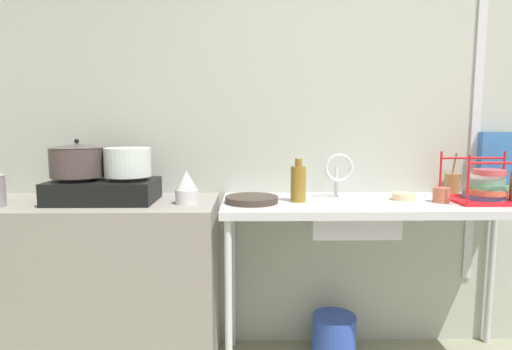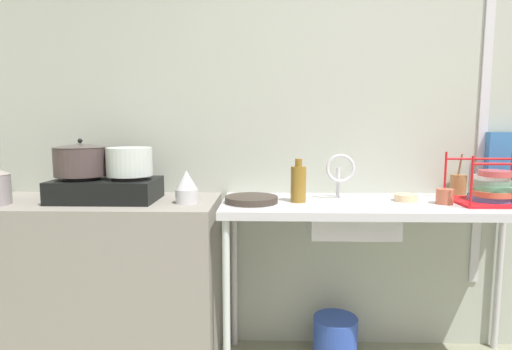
{
  "view_description": "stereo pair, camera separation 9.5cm",
  "coord_description": "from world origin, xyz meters",
  "px_view_note": "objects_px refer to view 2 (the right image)",
  "views": [
    {
      "loc": [
        -0.89,
        -0.76,
        1.32
      ],
      "look_at": [
        -0.85,
        1.38,
        1.06
      ],
      "focal_mm": 29.34,
      "sensor_mm": 36.0,
      "label": 1
    },
    {
      "loc": [
        -0.79,
        -0.76,
        1.32
      ],
      "look_at": [
        -0.85,
        1.38,
        1.06
      ],
      "focal_mm": 29.34,
      "sensor_mm": 36.0,
      "label": 2
    }
  ],
  "objects_px": {
    "frying_pan": "(251,199)",
    "small_bowl_on_drainboard": "(406,198)",
    "cereal_box": "(502,164)",
    "bottle_by_sink": "(298,183)",
    "faucet": "(340,170)",
    "dish_rack": "(492,189)",
    "bucket_on_floor": "(335,339)",
    "sink_basin": "(351,218)",
    "percolator": "(187,187)",
    "utensil_jar": "(458,185)",
    "stove": "(106,189)",
    "cup_by_rack": "(445,196)",
    "pot_on_left_burner": "(81,159)",
    "pot_on_right_burner": "(129,162)"
  },
  "relations": [
    {
      "from": "frying_pan",
      "to": "small_bowl_on_drainboard",
      "type": "relative_size",
      "value": 2.26
    },
    {
      "from": "small_bowl_on_drainboard",
      "to": "cereal_box",
      "type": "relative_size",
      "value": 0.34
    },
    {
      "from": "bottle_by_sink",
      "to": "faucet",
      "type": "bearing_deg",
      "value": 24.09
    },
    {
      "from": "dish_rack",
      "to": "bucket_on_floor",
      "type": "distance_m",
      "value": 1.15
    },
    {
      "from": "frying_pan",
      "to": "cereal_box",
      "type": "bearing_deg",
      "value": 10.47
    },
    {
      "from": "frying_pan",
      "to": "bucket_on_floor",
      "type": "bearing_deg",
      "value": 14.07
    },
    {
      "from": "sink_basin",
      "to": "faucet",
      "type": "distance_m",
      "value": 0.27
    },
    {
      "from": "cereal_box",
      "to": "bucket_on_floor",
      "type": "relative_size",
      "value": 1.44
    },
    {
      "from": "small_bowl_on_drainboard",
      "to": "bottle_by_sink",
      "type": "distance_m",
      "value": 0.57
    },
    {
      "from": "percolator",
      "to": "utensil_jar",
      "type": "height_order",
      "value": "utensil_jar"
    },
    {
      "from": "faucet",
      "to": "percolator",
      "type": "bearing_deg",
      "value": -169.14
    },
    {
      "from": "frying_pan",
      "to": "dish_rack",
      "type": "relative_size",
      "value": 0.73
    },
    {
      "from": "stove",
      "to": "bottle_by_sink",
      "type": "relative_size",
      "value": 2.36
    },
    {
      "from": "stove",
      "to": "bottle_by_sink",
      "type": "xyz_separation_m",
      "value": [
        1.0,
        -0.01,
        0.04
      ]
    },
    {
      "from": "cereal_box",
      "to": "sink_basin",
      "type": "bearing_deg",
      "value": -159.85
    },
    {
      "from": "cup_by_rack",
      "to": "small_bowl_on_drainboard",
      "type": "relative_size",
      "value": 0.7
    },
    {
      "from": "pot_on_left_burner",
      "to": "bucket_on_floor",
      "type": "xyz_separation_m",
      "value": [
        1.35,
        0.08,
        -1.01
      ]
    },
    {
      "from": "sink_basin",
      "to": "faucet",
      "type": "bearing_deg",
      "value": 106.68
    },
    {
      "from": "faucet",
      "to": "dish_rack",
      "type": "relative_size",
      "value": 0.65
    },
    {
      "from": "stove",
      "to": "sink_basin",
      "type": "xyz_separation_m",
      "value": [
        1.27,
        -0.03,
        -0.14
      ]
    },
    {
      "from": "dish_rack",
      "to": "stove",
      "type": "bearing_deg",
      "value": 179.73
    },
    {
      "from": "pot_on_left_burner",
      "to": "bucket_on_floor",
      "type": "height_order",
      "value": "pot_on_left_burner"
    },
    {
      "from": "percolator",
      "to": "faucet",
      "type": "bearing_deg",
      "value": 10.86
    },
    {
      "from": "utensil_jar",
      "to": "bucket_on_floor",
      "type": "relative_size",
      "value": 0.98
    },
    {
      "from": "cup_by_rack",
      "to": "cereal_box",
      "type": "height_order",
      "value": "cereal_box"
    },
    {
      "from": "cup_by_rack",
      "to": "bucket_on_floor",
      "type": "distance_m",
      "value": 0.98
    },
    {
      "from": "small_bowl_on_drainboard",
      "to": "cup_by_rack",
      "type": "bearing_deg",
      "value": -24.4
    },
    {
      "from": "pot_on_left_burner",
      "to": "sink_basin",
      "type": "height_order",
      "value": "pot_on_left_burner"
    },
    {
      "from": "faucet",
      "to": "dish_rack",
      "type": "distance_m",
      "value": 0.76
    },
    {
      "from": "pot_on_right_burner",
      "to": "utensil_jar",
      "type": "xyz_separation_m",
      "value": [
        1.79,
        0.21,
        -0.14
      ]
    },
    {
      "from": "cup_by_rack",
      "to": "utensil_jar",
      "type": "xyz_separation_m",
      "value": [
        0.18,
        0.25,
        0.02
      ]
    },
    {
      "from": "bottle_by_sink",
      "to": "cereal_box",
      "type": "height_order",
      "value": "cereal_box"
    },
    {
      "from": "small_bowl_on_drainboard",
      "to": "cereal_box",
      "type": "height_order",
      "value": "cereal_box"
    },
    {
      "from": "utensil_jar",
      "to": "bucket_on_floor",
      "type": "bearing_deg",
      "value": -169.46
    },
    {
      "from": "stove",
      "to": "bucket_on_floor",
      "type": "distance_m",
      "value": 1.5
    },
    {
      "from": "pot_on_right_burner",
      "to": "cereal_box",
      "type": "relative_size",
      "value": 0.66
    },
    {
      "from": "utensil_jar",
      "to": "pot_on_left_burner",
      "type": "bearing_deg",
      "value": -174.07
    },
    {
      "from": "frying_pan",
      "to": "bottle_by_sink",
      "type": "bearing_deg",
      "value": 6.36
    },
    {
      "from": "stove",
      "to": "utensil_jar",
      "type": "relative_size",
      "value": 2.2
    },
    {
      "from": "cereal_box",
      "to": "pot_on_right_burner",
      "type": "bearing_deg",
      "value": -169.65
    },
    {
      "from": "cup_by_rack",
      "to": "cereal_box",
      "type": "distance_m",
      "value": 0.52
    },
    {
      "from": "percolator",
      "to": "faucet",
      "type": "xyz_separation_m",
      "value": [
        0.8,
        0.15,
        0.07
      ]
    },
    {
      "from": "cup_by_rack",
      "to": "bucket_on_floor",
      "type": "relative_size",
      "value": 0.34
    },
    {
      "from": "frying_pan",
      "to": "cereal_box",
      "type": "distance_m",
      "value": 1.43
    },
    {
      "from": "pot_on_left_burner",
      "to": "pot_on_right_burner",
      "type": "relative_size",
      "value": 1.19
    },
    {
      "from": "pot_on_right_burner",
      "to": "bottle_by_sink",
      "type": "bearing_deg",
      "value": -0.38
    },
    {
      "from": "frying_pan",
      "to": "small_bowl_on_drainboard",
      "type": "height_order",
      "value": "small_bowl_on_drainboard"
    },
    {
      "from": "small_bowl_on_drainboard",
      "to": "stove",
      "type": "bearing_deg",
      "value": -178.77
    },
    {
      "from": "pot_on_left_burner",
      "to": "cereal_box",
      "type": "height_order",
      "value": "cereal_box"
    },
    {
      "from": "stove",
      "to": "cup_by_rack",
      "type": "relative_size",
      "value": 6.33
    }
  ]
}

